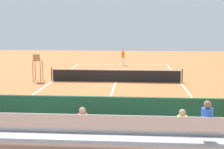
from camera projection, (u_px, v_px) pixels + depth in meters
ground_plane at (116, 82)px, 24.92m from camera, size 60.00×60.00×0.00m
court_line_markings at (116, 82)px, 24.95m from camera, size 10.10×22.20×0.01m
tennis_net at (116, 75)px, 24.84m from camera, size 10.30×0.10×1.07m
backdrop_wall at (90, 125)px, 10.97m from camera, size 18.00×0.16×2.00m
bleacher_stand at (84, 141)px, 9.65m from camera, size 9.06×2.40×2.48m
umpire_chair at (37, 65)px, 25.08m from camera, size 0.67×0.67×2.14m
courtside_bench at (182, 132)px, 11.51m from camera, size 1.80×0.40×0.93m
equipment_bag at (127, 142)px, 11.59m from camera, size 0.90×0.36×0.36m
tennis_player at (123, 56)px, 35.08m from camera, size 0.38×0.54×1.93m
tennis_racket at (116, 64)px, 35.83m from camera, size 0.39×0.58×0.03m
tennis_ball_near at (140, 67)px, 33.25m from camera, size 0.07×0.07×0.07m
tennis_ball_far at (143, 68)px, 32.67m from camera, size 0.07×0.07×0.07m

